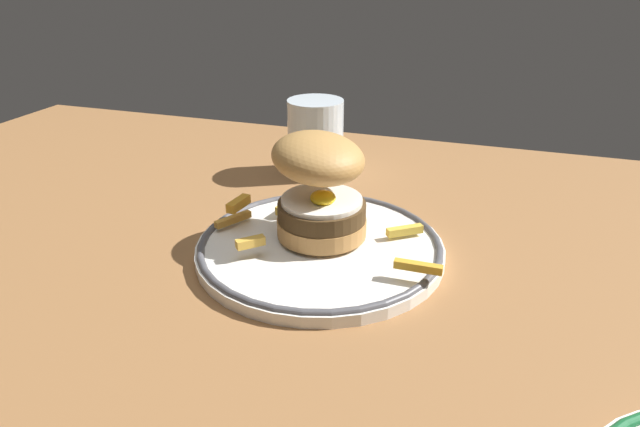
% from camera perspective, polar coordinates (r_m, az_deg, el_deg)
% --- Properties ---
extents(ground_plane, '(1.40, 0.93, 0.04)m').
position_cam_1_polar(ground_plane, '(0.54, -2.58, -8.35)').
color(ground_plane, olive).
extents(dinner_plate, '(0.26, 0.26, 0.02)m').
position_cam_1_polar(dinner_plate, '(0.56, 0.00, -3.46)').
color(dinner_plate, white).
rests_on(dinner_plate, ground_plane).
extents(burger, '(0.12, 0.11, 0.11)m').
position_cam_1_polar(burger, '(0.55, 0.05, 3.03)').
color(burger, '#B57D42').
rests_on(burger, dinner_plate).
extents(fries_pile, '(0.25, 0.17, 0.03)m').
position_cam_1_polar(fries_pile, '(0.59, -1.57, -0.32)').
color(fries_pile, gold).
rests_on(fries_pile, dinner_plate).
extents(water_glass, '(0.08, 0.08, 0.10)m').
position_cam_1_polar(water_glass, '(0.76, -0.47, 7.60)').
color(water_glass, silver).
rests_on(water_glass, ground_plane).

